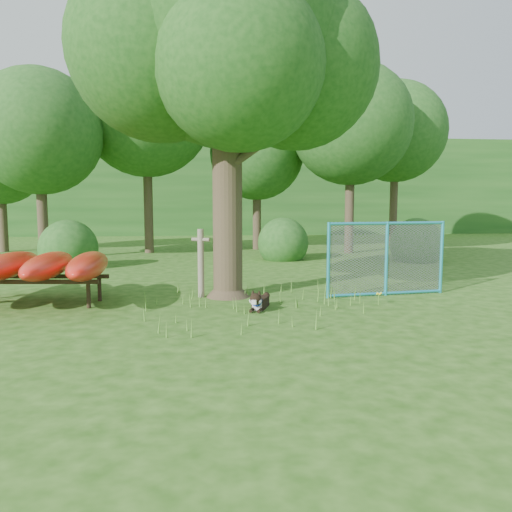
{
  "coord_description": "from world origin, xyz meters",
  "views": [
    {
      "loc": [
        -0.83,
        -8.47,
        2.07
      ],
      "look_at": [
        0.2,
        1.2,
        1.0
      ],
      "focal_mm": 35.0,
      "sensor_mm": 36.0,
      "label": 1
    }
  ],
  "objects": [
    {
      "name": "bg_tree_b",
      "position": [
        -3.0,
        12.0,
        5.61
      ],
      "size": [
        5.2,
        5.2,
        8.22
      ],
      "color": "#392D1F",
      "rests_on": "ground"
    },
    {
      "name": "shrub_mid",
      "position": [
        2.0,
        9.0,
        0.0
      ],
      "size": [
        1.8,
        1.8,
        1.8
      ],
      "primitive_type": "sphere",
      "color": "#1D4F19",
      "rests_on": "ground"
    },
    {
      "name": "shrub_right",
      "position": [
        6.5,
        8.0,
        0.0
      ],
      "size": [
        1.8,
        1.8,
        1.8
      ],
      "primitive_type": "sphere",
      "color": "#1D4F19",
      "rests_on": "ground"
    },
    {
      "name": "bg_tree_c",
      "position": [
        1.5,
        13.0,
        4.11
      ],
      "size": [
        4.0,
        4.0,
        6.12
      ],
      "color": "#392D1F",
      "rests_on": "ground"
    },
    {
      "name": "wooden_post",
      "position": [
        -0.88,
        2.26,
        0.78
      ],
      "size": [
        0.4,
        0.22,
        1.48
      ],
      "rotation": [
        0.0,
        0.0,
        -0.37
      ],
      "color": "#6E6452",
      "rests_on": "ground"
    },
    {
      "name": "bg_tree_e",
      "position": [
        8.0,
        14.0,
        5.23
      ],
      "size": [
        4.6,
        4.6,
        7.55
      ],
      "color": "#392D1F",
      "rests_on": "ground"
    },
    {
      "name": "kayak_rack",
      "position": [
        -4.31,
        1.83,
        0.79
      ],
      "size": [
        3.24,
        3.26,
        1.04
      ],
      "rotation": [
        0.0,
        0.0,
        -0.1
      ],
      "color": "black",
      "rests_on": "ground"
    },
    {
      "name": "fence_section",
      "position": [
        3.17,
        2.02,
        0.82
      ],
      "size": [
        2.78,
        0.42,
        2.72
      ],
      "rotation": [
        0.0,
        0.0,
        0.13
      ],
      "color": "#29A0C0",
      "rests_on": "ground"
    },
    {
      "name": "wildflower_clump",
      "position": [
        2.66,
        1.06,
        0.2
      ],
      "size": [
        0.12,
        0.12,
        0.25
      ],
      "rotation": [
        0.0,
        0.0,
        -0.41
      ],
      "color": "#558E2E",
      "rests_on": "ground"
    },
    {
      "name": "ground",
      "position": [
        0.0,
        0.0,
        0.0
      ],
      "size": [
        80.0,
        80.0,
        0.0
      ],
      "primitive_type": "plane",
      "color": "#204B0F",
      "rests_on": "ground"
    },
    {
      "name": "oak_tree",
      "position": [
        -0.34,
        2.3,
        5.29
      ],
      "size": [
        6.51,
        5.76,
        7.93
      ],
      "rotation": [
        0.0,
        0.0,
        -0.26
      ],
      "color": "#392D1F",
      "rests_on": "ground"
    },
    {
      "name": "shrub_left",
      "position": [
        -5.0,
        7.5,
        0.0
      ],
      "size": [
        1.8,
        1.8,
        1.8
      ],
      "primitive_type": "sphere",
      "color": "#1D4F19",
      "rests_on": "ground"
    },
    {
      "name": "bg_tree_a",
      "position": [
        -6.5,
        10.0,
        4.48
      ],
      "size": [
        4.4,
        4.4,
        6.7
      ],
      "color": "#392D1F",
      "rests_on": "ground"
    },
    {
      "name": "wooded_hillside",
      "position": [
        0.0,
        28.0,
        3.0
      ],
      "size": [
        80.0,
        12.0,
        6.0
      ],
      "primitive_type": "cube",
      "color": "#1D4F19",
      "rests_on": "ground"
    },
    {
      "name": "bg_tree_d",
      "position": [
        5.0,
        11.0,
        5.08
      ],
      "size": [
        4.8,
        4.8,
        7.5
      ],
      "color": "#392D1F",
      "rests_on": "ground"
    },
    {
      "name": "husky_dog",
      "position": [
        0.22,
        0.87,
        0.15
      ],
      "size": [
        0.49,
        0.91,
        0.43
      ],
      "rotation": [
        0.0,
        0.0,
        -0.34
      ],
      "color": "black",
      "rests_on": "ground"
    }
  ]
}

